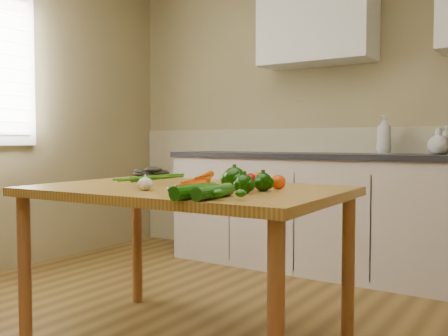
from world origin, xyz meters
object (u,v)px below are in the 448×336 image
Objects in this scene: soap_bottle_b at (446,140)px; tomato_a at (251,180)px; pepper_c at (244,184)px; pepper_a at (234,179)px; zucchini_b at (195,191)px; tomato_c at (278,182)px; soap_bottle_a at (384,134)px; garlic_bulb at (145,184)px; pepper_b at (263,182)px; tomato_b at (259,180)px; carrot_bunch at (184,178)px; soap_bottle_c at (438,141)px; leafy_greens at (150,170)px; zucchini_a at (213,192)px; table at (186,205)px.

soap_bottle_b is 2.84× the size of tomato_a.
pepper_a is at bearing 137.93° from pepper_c.
zucchini_b is (-0.49, -2.27, -0.20)m from soap_bottle_b.
zucchini_b is (-0.09, -0.50, -0.00)m from tomato_c.
soap_bottle_a is 4.26× the size of garlic_bulb.
soap_bottle_b is at bearing 67.58° from soap_bottle_a.
soap_bottle_a is at bearing 85.43° from tomato_a.
tomato_b is at bearing 124.53° from pepper_b.
carrot_bunch is (-0.87, -1.85, -0.19)m from soap_bottle_b.
tomato_a is at bearing -163.94° from soap_bottle_c.
tomato_b is 0.56m from zucchini_b.
soap_bottle_c is (0.39, -0.09, -0.05)m from soap_bottle_a.
leafy_greens is 0.88× the size of zucchini_a.
garlic_bulb is at bearing -49.87° from leafy_greens.
soap_bottle_b is at bearing 77.21° from tomato_c.
tomato_a is at bearing -167.58° from soap_bottle_b.
tomato_a is 0.04m from tomato_b.
soap_bottle_c is at bearing 49.41° from leafy_greens.
soap_bottle_a is 1.83m from leafy_greens.
carrot_bunch is at bearing -171.75° from soap_bottle_c.
tomato_c is (0.47, 0.08, -0.00)m from carrot_bunch.
tomato_c is at bearing -22.26° from tomato_b.
soap_bottle_b is at bearing 50.76° from leafy_greens.
tomato_c is at bearing 79.71° from zucchini_b.
tomato_b is 0.14m from tomato_c.
leafy_greens is (-1.31, -1.60, -0.18)m from soap_bottle_b.
garlic_bulb is 0.44m from zucchini_a.
carrot_bunch is at bearing 170.59° from pepper_a.
zucchini_b is (0.07, -0.53, -0.01)m from tomato_a.
garlic_bulb reaches higher than table.
tomato_a is at bearing 104.14° from zucchini_a.
soap_bottle_b is at bearing 77.56° from pepper_b.
carrot_bunch is 0.33m from tomato_a.
garlic_bulb is 0.45m from pepper_c.
zucchini_a is at bearing -94.09° from tomato_c.
pepper_b is (0.45, 0.25, 0.01)m from garlic_bulb.
tomato_c reaches higher than table.
table is 20.84× the size of tomato_a.
leafy_greens is 2.62× the size of pepper_c.
carrot_bunch is (-0.45, -1.83, -0.23)m from soap_bottle_a.
pepper_b is at bearing 78.72° from zucchini_b.
tomato_a is at bearing 171.02° from tomato_c.
pepper_c is at bearing -158.03° from soap_bottle_c.
tomato_c is 0.47m from zucchini_a.
soap_bottle_c is 2.17m from zucchini_a.
tomato_c is at bearing 85.91° from zucchini_a.
leafy_greens is (-0.49, 0.30, 0.14)m from table.
soap_bottle_a is at bearing 123.11° from soap_bottle_b.
soap_bottle_b is at bearing 74.00° from pepper_a.
soap_bottle_a reaches higher than tomato_c.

